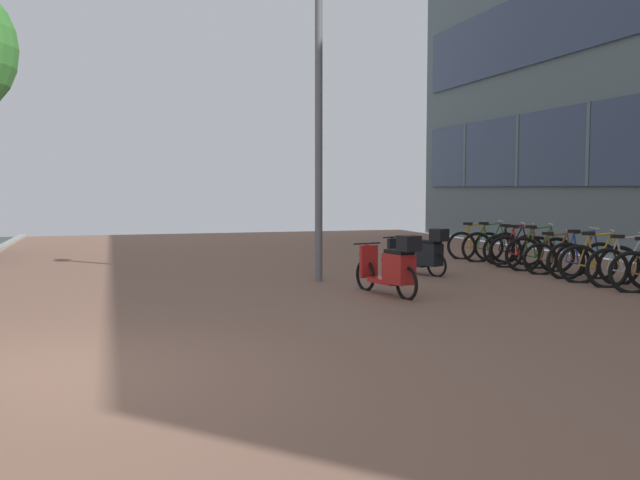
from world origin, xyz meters
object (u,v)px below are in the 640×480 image
object	(u,v)px
bicycle_rack_02	(628,268)
bicycle_rack_08	(513,249)
bicycle_rack_10	(475,245)
bicycle_rack_03	(599,264)
bicycle_rack_07	(522,252)
scooter_near	(392,268)
bicycle_rack_05	(556,259)
lamp_post	(319,110)
bicycle_rack_06	(540,254)
bicycle_rack_04	(582,260)
scooter_mid	(422,253)
bicycle_rack_09	(491,247)

from	to	relation	value
bicycle_rack_02	bicycle_rack_08	xyz separation A→B (m)	(0.13, 3.80, -0.00)
bicycle_rack_02	bicycle_rack_10	size ratio (longest dim) A/B	1.09
bicycle_rack_03	bicycle_rack_10	bearing A→B (deg)	90.21
bicycle_rack_07	scooter_near	distance (m)	5.04
bicycle_rack_05	lamp_post	xyz separation A→B (m)	(-4.73, 0.53, 2.81)
bicycle_rack_06	bicycle_rack_07	bearing A→B (deg)	91.28
bicycle_rack_04	bicycle_rack_07	size ratio (longest dim) A/B	1.08
scooter_near	lamp_post	bearing A→B (deg)	106.04
scooter_near	bicycle_rack_05	bearing A→B (deg)	20.78
bicycle_rack_06	scooter_mid	size ratio (longest dim) A/B	0.83
bicycle_rack_07	bicycle_rack_09	distance (m)	1.27
bicycle_rack_02	bicycle_rack_07	bearing A→B (deg)	90.92
bicycle_rack_02	bicycle_rack_07	xyz separation A→B (m)	(-0.05, 3.17, 0.00)
bicycle_rack_02	lamp_post	size ratio (longest dim) A/B	0.23
bicycle_rack_04	bicycle_rack_09	distance (m)	3.17
bicycle_rack_10	lamp_post	bearing A→B (deg)	-150.68
bicycle_rack_03	bicycle_rack_05	world-z (taller)	bicycle_rack_03
bicycle_rack_05	scooter_mid	size ratio (longest dim) A/B	0.69
bicycle_rack_02	lamp_post	xyz separation A→B (m)	(-4.82, 2.43, 2.79)
bicycle_rack_09	scooter_near	bearing A→B (deg)	-135.48
bicycle_rack_06	scooter_mid	world-z (taller)	bicycle_rack_06
bicycle_rack_08	bicycle_rack_09	distance (m)	0.66
bicycle_rack_07	bicycle_rack_10	bearing A→B (deg)	91.89
bicycle_rack_04	bicycle_rack_08	xyz separation A→B (m)	(0.09, 2.54, -0.01)
bicycle_rack_03	scooter_mid	world-z (taller)	bicycle_rack_03
bicycle_rack_03	bicycle_rack_05	xyz separation A→B (m)	(0.01, 1.27, -0.03)
bicycle_rack_04	bicycle_rack_05	xyz separation A→B (m)	(-0.13, 0.63, -0.03)
bicycle_rack_08	bicycle_rack_09	size ratio (longest dim) A/B	0.95
bicycle_rack_10	lamp_post	size ratio (longest dim) A/B	0.21
bicycle_rack_02	scooter_near	distance (m)	4.23
bicycle_rack_02	bicycle_rack_08	distance (m)	3.81
bicycle_rack_03	bicycle_rack_07	bearing A→B (deg)	88.95
bicycle_rack_04	bicycle_rack_09	xyz separation A→B (m)	(-0.09, 3.17, -0.00)
bicycle_rack_03	bicycle_rack_09	distance (m)	3.80
bicycle_rack_10	bicycle_rack_09	bearing A→B (deg)	-84.13
bicycle_rack_02	lamp_post	bearing A→B (deg)	153.27
bicycle_rack_07	scooter_near	xyz separation A→B (m)	(-4.17, -2.83, 0.11)
bicycle_rack_06	bicycle_rack_10	world-z (taller)	bicycle_rack_06
bicycle_rack_04	bicycle_rack_08	bearing A→B (deg)	87.97
bicycle_rack_06	bicycle_rack_07	world-z (taller)	bicycle_rack_06
bicycle_rack_04	bicycle_rack_07	bearing A→B (deg)	92.77
bicycle_rack_06	bicycle_rack_08	xyz separation A→B (m)	(0.17, 1.27, -0.01)
bicycle_rack_03	bicycle_rack_06	xyz separation A→B (m)	(0.06, 1.90, 0.01)
bicycle_rack_02	bicycle_rack_04	distance (m)	1.27
bicycle_rack_08	scooter_mid	distance (m)	2.93
scooter_mid	lamp_post	bearing A→B (deg)	-172.06
bicycle_rack_05	bicycle_rack_10	world-z (taller)	bicycle_rack_10
bicycle_rack_03	lamp_post	size ratio (longest dim) A/B	0.22
scooter_mid	bicycle_rack_08	bearing A→B (deg)	21.33
bicycle_rack_07	bicycle_rack_09	bearing A→B (deg)	89.89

